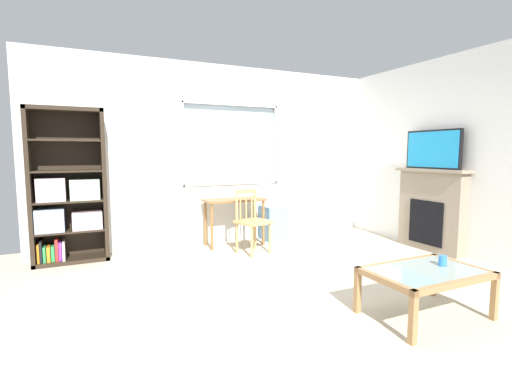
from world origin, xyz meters
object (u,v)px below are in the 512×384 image
Objects in this scene: bookshelf at (67,196)px; sippy_cup at (443,261)px; fireplace at (431,210)px; tv at (433,149)px; desk_under_window at (234,207)px; plastic_drawer_unit at (274,223)px; wooden_chair at (252,220)px; coffee_table at (425,276)px.

sippy_cup is at bearing -45.51° from bookshelf.
fireplace is 1.34× the size of tv.
plastic_drawer_unit is at bearing 4.07° from desk_under_window.
wooden_chair is 1.62× the size of plastic_drawer_unit.
coffee_table is at bearing -140.99° from fireplace.
wooden_chair is 2.57m from coffee_table.
wooden_chair is 2.60m from sippy_cup.
fireplace reaches higher than wooden_chair.
coffee_table is at bearing -92.64° from plastic_drawer_unit.
desk_under_window is 0.53m from wooden_chair.
plastic_drawer_unit is 0.47× the size of fireplace.
plastic_drawer_unit is at bearing -1.22° from bookshelf.
bookshelf reaches higher than tv.
sippy_cup is at bearing -137.34° from tv.
desk_under_window reaches higher than coffee_table.
bookshelf reaches higher than coffee_table.
bookshelf is 5.02m from tv.
coffee_table is (-1.91, -1.54, -0.24)m from fireplace.
wooden_chair is (0.06, -0.52, -0.12)m from desk_under_window.
fireplace is at bearing -21.92° from wooden_chair.
sippy_cup is (-1.67, -1.52, -0.13)m from fireplace.
fireplace is 13.18× the size of sippy_cup.
fireplace is (2.41, -0.97, 0.13)m from wooden_chair.
bookshelf is 2.20× the size of wooden_chair.
desk_under_window is 0.77m from plastic_drawer_unit.
plastic_drawer_unit is at bearing 138.67° from tv.
sippy_cup is at bearing -137.65° from fireplace.
plastic_drawer_unit is (2.97, -0.06, -0.59)m from bookshelf.
desk_under_window is at bearing -2.86° from bookshelf.
tv reaches higher than sippy_cup.
coffee_table is 0.26m from sippy_cup.
tv is 2.46m from sippy_cup.
bookshelf reaches higher than wooden_chair.
bookshelf is at bearing 164.88° from wooden_chair.
bookshelf is at bearing 132.03° from coffee_table.
fireplace reaches higher than sippy_cup.
plastic_drawer_unit is (0.65, 0.57, -0.19)m from wooden_chair.
wooden_chair reaches higher than desk_under_window.
desk_under_window is at bearing 148.95° from fireplace.
plastic_drawer_unit is at bearing 138.96° from fireplace.
coffee_table is (2.83, -3.14, -0.50)m from bookshelf.
desk_under_window is 0.79× the size of fireplace.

